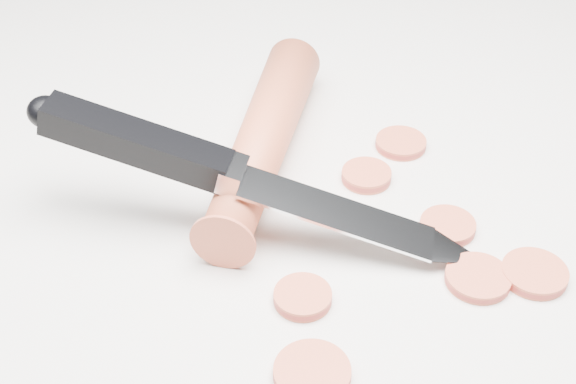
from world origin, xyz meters
TOP-DOWN VIEW (x-y plane):
  - ground at (0.00, 0.00)m, footprint 2.40×2.40m
  - carrot at (-0.02, 0.04)m, footprint 0.17×0.15m
  - carrot_slice_0 at (-0.10, -0.11)m, footprint 0.04×0.04m
  - carrot_slice_1 at (0.01, -0.12)m, footprint 0.04×0.04m
  - carrot_slice_2 at (0.02, -0.01)m, footprint 0.03×0.03m
  - carrot_slice_3 at (0.03, -0.08)m, footprint 0.03×0.03m
  - carrot_slice_4 at (0.06, -0.00)m, footprint 0.03×0.03m
  - carrot_slice_5 at (-0.08, -0.07)m, footprint 0.03×0.03m
  - carrot_slice_6 at (0.03, -0.13)m, footprint 0.04×0.04m
  - kitchen_knife at (-0.06, -0.01)m, footprint 0.19×0.22m

SIDE VIEW (x-z plane):
  - ground at x=0.00m, z-range 0.00..0.00m
  - carrot_slice_3 at x=0.03m, z-range 0.00..0.01m
  - carrot_slice_1 at x=0.01m, z-range 0.00..0.01m
  - carrot_slice_4 at x=0.06m, z-range 0.00..0.01m
  - carrot_slice_6 at x=0.03m, z-range 0.00..0.01m
  - carrot_slice_0 at x=-0.10m, z-range 0.00..0.01m
  - carrot_slice_5 at x=-0.08m, z-range 0.00..0.01m
  - carrot_slice_2 at x=0.02m, z-range 0.00..0.01m
  - carrot at x=-0.02m, z-range 0.00..0.04m
  - kitchen_knife at x=-0.06m, z-range 0.00..0.08m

